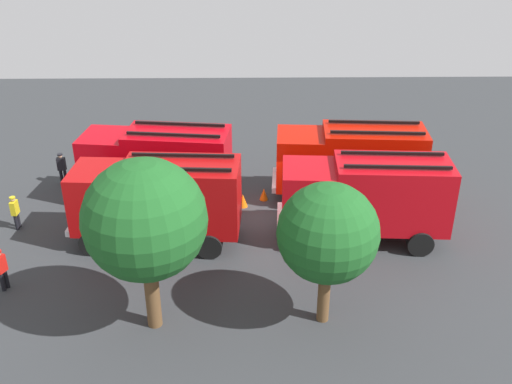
{
  "coord_description": "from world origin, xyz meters",
  "views": [
    {
      "loc": [
        0.37,
        23.71,
        13.68
      ],
      "look_at": [
        0.0,
        0.0,
        1.4
      ],
      "focal_mm": 41.01,
      "sensor_mm": 36.0,
      "label": 1
    }
  ],
  "objects_px": {
    "fire_truck_3": "(158,197)",
    "traffic_cone_1": "(264,194)",
    "fire_truck_2": "(366,195)",
    "firefighter_1": "(15,211)",
    "tree_0": "(328,234)",
    "firefighter_0": "(62,167)",
    "fire_truck_1": "(157,161)",
    "traffic_cone_0": "(243,200)",
    "tree_1": "(145,220)",
    "firefighter_2": "(1,268)",
    "fire_truck_0": "(351,159)"
  },
  "relations": [
    {
      "from": "fire_truck_3",
      "to": "traffic_cone_1",
      "type": "height_order",
      "value": "fire_truck_3"
    },
    {
      "from": "fire_truck_2",
      "to": "firefighter_1",
      "type": "height_order",
      "value": "fire_truck_2"
    },
    {
      "from": "fire_truck_3",
      "to": "traffic_cone_1",
      "type": "xyz_separation_m",
      "value": [
        -4.59,
        -3.78,
        -1.85
      ]
    },
    {
      "from": "traffic_cone_1",
      "to": "tree_0",
      "type": "bearing_deg",
      "value": 101.42
    },
    {
      "from": "fire_truck_2",
      "to": "firefighter_0",
      "type": "distance_m",
      "value": 15.74
    },
    {
      "from": "fire_truck_1",
      "to": "firefighter_1",
      "type": "relative_size",
      "value": 4.66
    },
    {
      "from": "fire_truck_3",
      "to": "traffic_cone_0",
      "type": "relative_size",
      "value": 11.18
    },
    {
      "from": "fire_truck_3",
      "to": "tree_1",
      "type": "xyz_separation_m",
      "value": [
        -0.49,
        5.55,
        2.1
      ]
    },
    {
      "from": "firefighter_2",
      "to": "fire_truck_2",
      "type": "bearing_deg",
      "value": 35.58
    },
    {
      "from": "firefighter_2",
      "to": "fire_truck_1",
      "type": "bearing_deg",
      "value": 76.94
    },
    {
      "from": "firefighter_2",
      "to": "tree_0",
      "type": "distance_m",
      "value": 12.43
    },
    {
      "from": "traffic_cone_1",
      "to": "fire_truck_3",
      "type": "bearing_deg",
      "value": 39.45
    },
    {
      "from": "fire_truck_2",
      "to": "firefighter_1",
      "type": "distance_m",
      "value": 15.56
    },
    {
      "from": "fire_truck_3",
      "to": "tree_1",
      "type": "height_order",
      "value": "tree_1"
    },
    {
      "from": "traffic_cone_1",
      "to": "firefighter_2",
      "type": "bearing_deg",
      "value": 35.22
    },
    {
      "from": "firefighter_1",
      "to": "tree_1",
      "type": "height_order",
      "value": "tree_1"
    },
    {
      "from": "traffic_cone_0",
      "to": "traffic_cone_1",
      "type": "xyz_separation_m",
      "value": [
        -1.04,
        -0.69,
        -0.03
      ]
    },
    {
      "from": "firefighter_0",
      "to": "firefighter_2",
      "type": "xyz_separation_m",
      "value": [
        -0.26,
        9.12,
        0.03
      ]
    },
    {
      "from": "fire_truck_0",
      "to": "traffic_cone_1",
      "type": "height_order",
      "value": "fire_truck_0"
    },
    {
      "from": "firefighter_2",
      "to": "traffic_cone_0",
      "type": "bearing_deg",
      "value": 57.49
    },
    {
      "from": "fire_truck_3",
      "to": "tree_0",
      "type": "xyz_separation_m",
      "value": [
        -6.44,
        5.36,
        1.43
      ]
    },
    {
      "from": "firefighter_0",
      "to": "traffic_cone_1",
      "type": "xyz_separation_m",
      "value": [
        -10.41,
        1.96,
        -0.64
      ]
    },
    {
      "from": "fire_truck_0",
      "to": "fire_truck_2",
      "type": "height_order",
      "value": "same"
    },
    {
      "from": "fire_truck_1",
      "to": "tree_0",
      "type": "distance_m",
      "value": 11.56
    },
    {
      "from": "fire_truck_0",
      "to": "firefighter_0",
      "type": "relative_size",
      "value": 4.36
    },
    {
      "from": "firefighter_0",
      "to": "tree_0",
      "type": "height_order",
      "value": "tree_0"
    },
    {
      "from": "fire_truck_3",
      "to": "firefighter_2",
      "type": "height_order",
      "value": "fire_truck_3"
    },
    {
      "from": "tree_1",
      "to": "firefighter_1",
      "type": "bearing_deg",
      "value": -43.35
    },
    {
      "from": "fire_truck_1",
      "to": "fire_truck_3",
      "type": "distance_m",
      "value": 3.78
    },
    {
      "from": "traffic_cone_0",
      "to": "fire_truck_2",
      "type": "bearing_deg",
      "value": 150.08
    },
    {
      "from": "fire_truck_1",
      "to": "firefighter_2",
      "type": "bearing_deg",
      "value": 61.76
    },
    {
      "from": "firefighter_2",
      "to": "tree_1",
      "type": "distance_m",
      "value": 7.2
    },
    {
      "from": "traffic_cone_0",
      "to": "traffic_cone_1",
      "type": "bearing_deg",
      "value": -146.25
    },
    {
      "from": "fire_truck_2",
      "to": "firefighter_2",
      "type": "xyz_separation_m",
      "value": [
        14.37,
        3.44,
        -1.18
      ]
    },
    {
      "from": "firefighter_1",
      "to": "tree_0",
      "type": "height_order",
      "value": "tree_0"
    },
    {
      "from": "tree_0",
      "to": "tree_1",
      "type": "bearing_deg",
      "value": 1.74
    },
    {
      "from": "tree_0",
      "to": "traffic_cone_1",
      "type": "xyz_separation_m",
      "value": [
        1.85,
        -9.14,
        -3.28
      ]
    },
    {
      "from": "fire_truck_3",
      "to": "tree_1",
      "type": "distance_m",
      "value": 5.95
    },
    {
      "from": "tree_0",
      "to": "traffic_cone_1",
      "type": "bearing_deg",
      "value": -78.58
    },
    {
      "from": "fire_truck_0",
      "to": "traffic_cone_0",
      "type": "height_order",
      "value": "fire_truck_0"
    },
    {
      "from": "firefighter_0",
      "to": "firefighter_2",
      "type": "relative_size",
      "value": 0.97
    },
    {
      "from": "tree_0",
      "to": "firefighter_2",
      "type": "bearing_deg",
      "value": -9.38
    },
    {
      "from": "fire_truck_0",
      "to": "firefighter_1",
      "type": "distance_m",
      "value": 15.68
    },
    {
      "from": "fire_truck_0",
      "to": "tree_1",
      "type": "distance_m",
      "value": 12.65
    },
    {
      "from": "fire_truck_3",
      "to": "firefighter_1",
      "type": "bearing_deg",
      "value": -6.61
    },
    {
      "from": "fire_truck_1",
      "to": "tree_0",
      "type": "relative_size",
      "value": 1.4
    },
    {
      "from": "firefighter_0",
      "to": "fire_truck_2",
      "type": "bearing_deg",
      "value": -112.21
    },
    {
      "from": "firefighter_0",
      "to": "firefighter_1",
      "type": "xyz_separation_m",
      "value": [
        0.83,
        4.54,
        -0.06
      ]
    },
    {
      "from": "fire_truck_1",
      "to": "firefighter_2",
      "type": "xyz_separation_m",
      "value": [
        5.02,
        7.13,
        -1.18
      ]
    },
    {
      "from": "tree_1",
      "to": "traffic_cone_1",
      "type": "distance_m",
      "value": 10.92
    }
  ]
}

